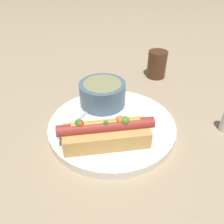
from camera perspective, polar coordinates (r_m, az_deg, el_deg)
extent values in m
plane|color=tan|center=(0.52, 0.00, -4.28)|extent=(4.00, 4.00, 0.00)
cylinder|color=white|center=(0.52, 0.00, -3.49)|extent=(0.29, 0.29, 0.02)
cube|color=tan|center=(0.45, -1.31, -6.25)|extent=(0.18, 0.11, 0.04)
cylinder|color=#9E332D|center=(0.43, -1.35, -3.85)|extent=(0.19, 0.08, 0.02)
sphere|color=orange|center=(0.43, 2.07, -2.05)|extent=(0.02, 0.02, 0.02)
sphere|color=#387A28|center=(0.42, -1.74, -2.88)|extent=(0.01, 0.01, 0.01)
sphere|color=#C63F1E|center=(0.42, -8.27, -3.15)|extent=(0.01, 0.01, 0.01)
sphere|color=#518C2D|center=(0.43, 3.43, -2.23)|extent=(0.02, 0.02, 0.02)
sphere|color=#387A28|center=(0.42, -8.56, -2.96)|extent=(0.02, 0.02, 0.02)
cylinder|color=gold|center=(0.42, -1.38, -2.73)|extent=(0.13, 0.05, 0.01)
cylinder|color=slate|center=(0.56, -2.47, 4.79)|extent=(0.12, 0.12, 0.06)
cylinder|color=#8C8E60|center=(0.55, -2.53, 6.73)|extent=(0.10, 0.10, 0.02)
cube|color=#B7B7BC|center=(0.51, -9.83, -3.00)|extent=(0.04, 0.11, 0.00)
ellipsoid|color=#B7B7BC|center=(0.56, -5.26, 1.36)|extent=(0.03, 0.04, 0.01)
cylinder|color=#4C2D19|center=(0.75, 11.63, 12.11)|extent=(0.06, 0.06, 0.09)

